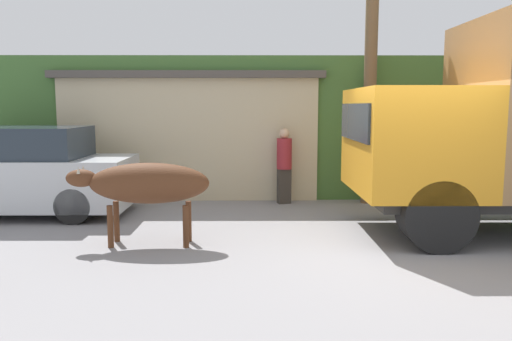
{
  "coord_description": "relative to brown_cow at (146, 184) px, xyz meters",
  "views": [
    {
      "loc": [
        -2.33,
        -7.16,
        2.14
      ],
      "look_at": [
        -2.28,
        0.72,
        1.11
      ],
      "focal_mm": 35.0,
      "sensor_mm": 36.0,
      "label": 1
    }
  ],
  "objects": [
    {
      "name": "ground_plane",
      "position": [
        3.96,
        -0.39,
        -0.95
      ],
      "size": [
        60.0,
        60.0,
        0.0
      ],
      "primitive_type": "plane",
      "color": "gray"
    },
    {
      "name": "hillside_embankment",
      "position": [
        3.96,
        7.15,
        0.67
      ],
      "size": [
        32.0,
        6.94,
        3.25
      ],
      "color": "#426B33",
      "rests_on": "ground_plane"
    },
    {
      "name": "building_backdrop",
      "position": [
        0.18,
        4.79,
        0.52
      ],
      "size": [
        6.11,
        2.7,
        2.91
      ],
      "color": "#C6B793",
      "rests_on": "ground_plane"
    },
    {
      "name": "brown_cow",
      "position": [
        0.0,
        0.0,
        0.0
      ],
      "size": [
        2.19,
        0.63,
        1.28
      ],
      "rotation": [
        0.0,
        0.0,
        -0.12
      ],
      "color": "#512D19",
      "rests_on": "ground_plane"
    },
    {
      "name": "parked_suv",
      "position": [
        -2.98,
        2.11,
        -0.12
      ],
      "size": [
        4.45,
        1.74,
        1.73
      ],
      "rotation": [
        0.0,
        0.0,
        0.04
      ],
      "color": "silver",
      "rests_on": "ground_plane"
    },
    {
      "name": "pedestrian_on_hill",
      "position": [
        2.32,
        3.27,
        -0.04
      ],
      "size": [
        0.41,
        0.41,
        1.65
      ],
      "rotation": [
        0.0,
        0.0,
        3.44
      ],
      "color": "#38332D",
      "rests_on": "ground_plane"
    },
    {
      "name": "utility_pole",
      "position": [
        4.17,
        3.34,
        1.99
      ],
      "size": [
        0.9,
        0.27,
        5.69
      ],
      "color": "brown",
      "rests_on": "ground_plane"
    }
  ]
}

